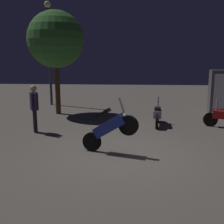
% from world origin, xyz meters
% --- Properties ---
extents(ground_plane, '(40.00, 40.00, 0.00)m').
position_xyz_m(ground_plane, '(0.00, 0.00, 0.00)').
color(ground_plane, '#605951').
extents(motorcycle_blue_foreground, '(1.63, 0.55, 1.63)m').
position_xyz_m(motorcycle_blue_foreground, '(-0.32, 0.12, 0.74)').
color(motorcycle_blue_foreground, black).
rests_on(motorcycle_blue_foreground, ground_plane).
extents(motorcycle_pink_parked_right, '(0.42, 1.66, 1.11)m').
position_xyz_m(motorcycle_pink_parked_right, '(1.35, 3.55, 0.44)').
color(motorcycle_pink_parked_right, black).
rests_on(motorcycle_pink_parked_right, ground_plane).
extents(person_rider_beside, '(0.41, 0.62, 1.73)m').
position_xyz_m(person_rider_beside, '(-3.18, 2.16, 1.03)').
color(person_rider_beside, black).
rests_on(person_rider_beside, ground_plane).
extents(streetlamp_near, '(0.36, 0.36, 5.66)m').
position_xyz_m(streetlamp_near, '(-4.27, 8.04, 3.54)').
color(streetlamp_near, '#38383D').
rests_on(streetlamp_near, ground_plane).
extents(tree_left_bg, '(2.63, 2.63, 4.81)m').
position_xyz_m(tree_left_bg, '(-3.22, 5.56, 3.48)').
color(tree_left_bg, '#4C331E').
rests_on(tree_left_bg, ground_plane).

